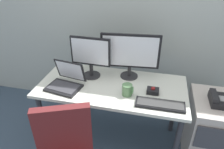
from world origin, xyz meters
TOP-DOWN VIEW (x-y plane):
  - ground_plane at (0.00, 0.00)m, footprint 8.00×8.00m
  - desk at (0.00, 0.00)m, footprint 1.42×0.68m
  - file_cabinet at (0.97, -0.01)m, footprint 0.42×0.53m
  - desk_phone at (0.96, -0.02)m, footprint 0.17×0.20m
  - monitor_main at (0.13, 0.20)m, footprint 0.58×0.18m
  - monitor_side at (-0.25, 0.12)m, footprint 0.40×0.18m
  - keyboard at (0.46, -0.21)m, footprint 0.41×0.14m
  - laptop at (-0.42, -0.11)m, footprint 0.35×0.33m
  - trackball_mouse at (0.39, -0.04)m, footprint 0.11×0.09m
  - coffee_mug at (0.17, -0.12)m, footprint 0.10×0.09m

SIDE VIEW (x-z plane):
  - ground_plane at x=0.00m, z-range 0.00..0.00m
  - file_cabinet at x=0.97m, z-range 0.00..0.69m
  - desk at x=0.00m, z-range 0.28..1.00m
  - desk_phone at x=0.96m, z-range 0.68..0.77m
  - keyboard at x=0.46m, z-range 0.72..0.75m
  - trackball_mouse at x=0.39m, z-range 0.71..0.78m
  - coffee_mug at x=0.17m, z-range 0.72..0.83m
  - laptop at x=-0.42m, z-range 0.66..0.89m
  - monitor_side at x=-0.25m, z-range 0.75..1.17m
  - monitor_main at x=0.13m, z-range 0.75..1.21m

